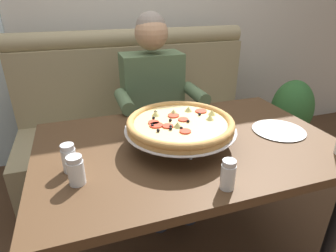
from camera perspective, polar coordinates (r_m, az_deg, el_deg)
name	(u,v)px	position (r m, az deg, el deg)	size (l,w,h in m)	color
booth_bench	(144,130)	(2.21, -4.95, -0.75)	(1.82, 0.78, 1.13)	#998966
dining_table	(188,158)	(1.33, 4.09, -6.62)	(1.35, 0.86, 0.75)	#4C331E
diner_main	(157,103)	(1.86, -2.35, 4.62)	(0.54, 0.64, 1.27)	#2D3342
pizza	(180,124)	(1.22, 2.54, 0.41)	(0.49, 0.49, 0.14)	silver
shaker_parmesan	(76,172)	(1.05, -18.22, -8.94)	(0.06, 0.06, 0.11)	white
shaker_oregano	(229,176)	(1.00, 12.32, -9.97)	(0.05, 0.05, 0.11)	white
shaker_pepper_flakes	(69,160)	(1.13, -19.47, -6.53)	(0.05, 0.05, 0.11)	white
plate_near_left	(279,129)	(1.49, 21.67, -0.58)	(0.26, 0.26, 0.02)	white
potted_plant	(291,114)	(2.75, 23.76, 2.22)	(0.36, 0.36, 0.70)	brown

